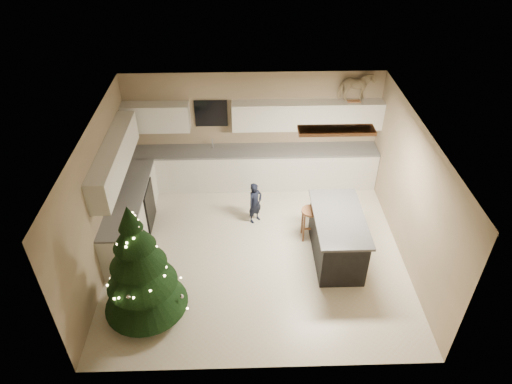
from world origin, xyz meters
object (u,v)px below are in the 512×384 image
island (337,237)px  rocking_horse (356,87)px  bar_stool (310,217)px  christmas_tree (141,273)px  toddler (255,203)px

island → rocking_horse: rocking_horse is taller
island → bar_stool: size_ratio=2.49×
bar_stool → rocking_horse: (1.06, 1.96, 1.80)m
island → rocking_horse: (0.63, 2.50, 1.84)m
bar_stool → rocking_horse: rocking_horse is taller
christmas_tree → rocking_horse: rocking_horse is taller
bar_stool → christmas_tree: (-2.90, -1.77, 0.40)m
toddler → rocking_horse: 3.15m
bar_stool → rocking_horse: 2.86m
toddler → rocking_horse: rocking_horse is taller
island → toddler: size_ratio=1.85×
island → bar_stool: bearing=128.4°
bar_stool → christmas_tree: 3.42m
christmas_tree → toddler: christmas_tree is taller
island → toddler: (-1.48, 1.09, -0.02)m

